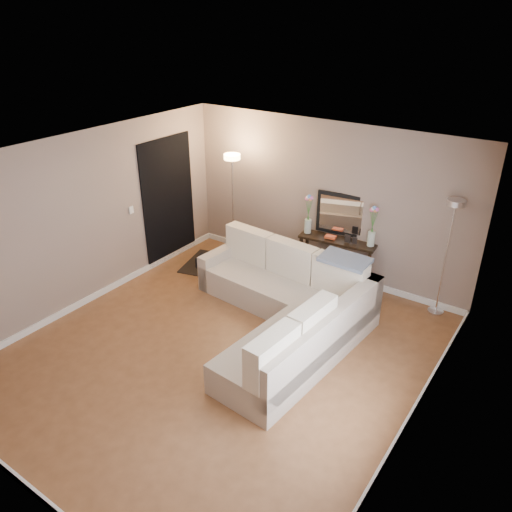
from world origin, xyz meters
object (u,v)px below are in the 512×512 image
Objects in this scene: sectional_sofa at (288,305)px; console_table at (332,257)px; floor_lamp_unlit at (450,235)px; floor_lamp_lit at (233,187)px.

sectional_sofa is 1.57m from console_table.
sectional_sofa is at bearing -85.96° from console_table.
floor_lamp_unlit is (1.65, 1.59, 0.91)m from sectional_sofa.
floor_lamp_lit is at bearing -175.23° from floor_lamp_unlit.
floor_lamp_lit reaches higher than sectional_sofa.
floor_lamp_unlit is at bearing 44.02° from sectional_sofa.
console_table is at bearing 8.52° from floor_lamp_lit.
console_table is 1.95m from floor_lamp_unlit.
console_table is at bearing 94.04° from sectional_sofa.
console_table is 2.06m from floor_lamp_lit.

